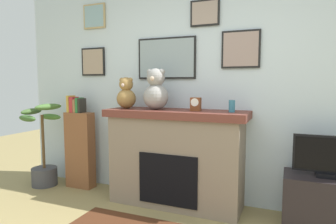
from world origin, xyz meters
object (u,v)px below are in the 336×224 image
(mantel_clock, at_px, (196,104))
(teddy_bear_cream, at_px, (126,94))
(television, at_px, (329,157))
(candle_jar, at_px, (232,106))
(teddy_bear_grey, at_px, (156,91))
(potted_plant, at_px, (43,156))
(fireplace, at_px, (176,157))
(tv_stand, at_px, (326,205))
(bookshelf, at_px, (80,147))

(mantel_clock, relative_size, teddy_bear_cream, 0.39)
(television, relative_size, candle_jar, 4.87)
(teddy_bear_grey, bearing_deg, potted_plant, -176.92)
(teddy_bear_cream, bearing_deg, fireplace, 1.71)
(potted_plant, xyz_separation_m, tv_stand, (3.31, 0.05, -0.14))
(tv_stand, height_order, teddy_bear_grey, teddy_bear_grey)
(candle_jar, relative_size, mantel_clock, 0.87)
(tv_stand, bearing_deg, potted_plant, -179.21)
(bookshelf, xyz_separation_m, tv_stand, (2.83, -0.10, -0.28))
(teddy_bear_grey, bearing_deg, candle_jar, 0.04)
(mantel_clock, distance_m, teddy_bear_grey, 0.48)
(tv_stand, bearing_deg, mantel_clock, 178.20)
(television, xyz_separation_m, teddy_bear_cream, (-2.09, 0.04, 0.53))
(bookshelf, height_order, television, bookshelf)
(fireplace, xyz_separation_m, tv_stand, (1.48, -0.06, -0.28))
(potted_plant, relative_size, teddy_bear_cream, 3.04)
(tv_stand, height_order, teddy_bear_cream, teddy_bear_cream)
(fireplace, height_order, teddy_bear_grey, teddy_bear_grey)
(bookshelf, relative_size, candle_jar, 9.72)
(television, relative_size, teddy_bear_grey, 1.31)
(potted_plant, xyz_separation_m, television, (3.31, 0.04, 0.30))
(potted_plant, bearing_deg, teddy_bear_cream, 4.04)
(fireplace, relative_size, teddy_bear_grey, 3.43)
(bookshelf, distance_m, teddy_bear_cream, 1.01)
(bookshelf, bearing_deg, fireplace, -1.76)
(potted_plant, xyz_separation_m, teddy_bear_cream, (1.22, 0.09, 0.83))
(mantel_clock, bearing_deg, teddy_bear_grey, 179.89)
(bookshelf, bearing_deg, tv_stand, -2.02)
(candle_jar, xyz_separation_m, teddy_bear_grey, (-0.84, -0.00, 0.14))
(bookshelf, xyz_separation_m, potted_plant, (-0.48, -0.15, -0.14))
(mantel_clock, xyz_separation_m, teddy_bear_grey, (-0.46, 0.00, 0.13))
(teddy_bear_grey, bearing_deg, bookshelf, 176.94)
(potted_plant, bearing_deg, television, 0.77)
(candle_jar, relative_size, teddy_bear_cream, 0.34)
(television, distance_m, teddy_bear_grey, 1.81)
(bookshelf, height_order, mantel_clock, mantel_clock)
(potted_plant, height_order, tv_stand, potted_plant)
(bookshelf, bearing_deg, potted_plant, -163.25)
(television, height_order, candle_jar, candle_jar)
(tv_stand, distance_m, candle_jar, 1.23)
(mantel_clock, height_order, teddy_bear_grey, teddy_bear_grey)
(fireplace, distance_m, mantel_clock, 0.64)
(fireplace, xyz_separation_m, mantel_clock, (0.23, -0.02, 0.59))
(tv_stand, xyz_separation_m, teddy_bear_cream, (-2.09, 0.04, 0.96))
(fireplace, relative_size, bookshelf, 1.31)
(tv_stand, height_order, television, television)
(candle_jar, xyz_separation_m, teddy_bear_cream, (-1.22, -0.00, 0.10))
(candle_jar, distance_m, mantel_clock, 0.38)
(mantel_clock, bearing_deg, candle_jar, 0.22)
(candle_jar, bearing_deg, television, -2.77)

